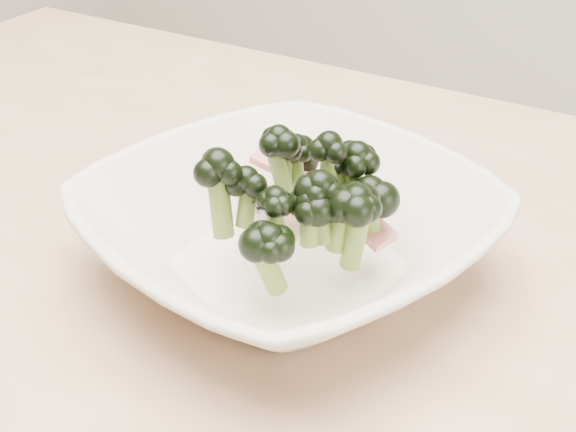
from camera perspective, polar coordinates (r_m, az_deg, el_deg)
name	(u,v)px	position (r m, az deg, el deg)	size (l,w,h in m)	color
dining_table	(222,326)	(0.74, -4.74, -7.77)	(1.20, 0.80, 0.75)	tan
broccoli_dish	(290,226)	(0.61, 0.14, -0.74)	(0.37, 0.37, 0.12)	beige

